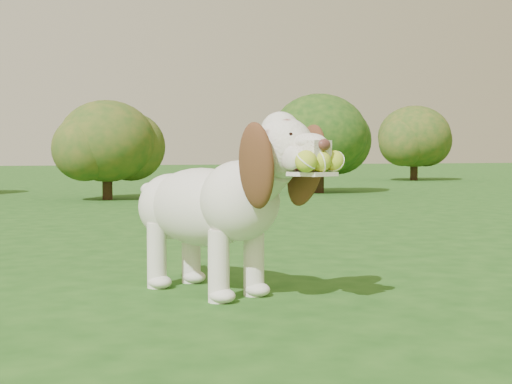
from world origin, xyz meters
name	(u,v)px	position (x,y,z in m)	size (l,w,h in m)	color
ground	(160,288)	(0.00, 0.00, 0.00)	(80.00, 80.00, 0.00)	#1B4914
dog	(218,200)	(0.20, -0.26, 0.43)	(0.70, 1.22, 0.81)	white
shrub_h	(414,136)	(9.66, 11.37, 1.09)	(1.78, 1.78, 1.85)	#382314
shrub_d	(319,135)	(4.73, 7.16, 0.97)	(1.59, 1.59, 1.64)	#382314
shrub_c	(107,141)	(1.13, 6.76, 0.82)	(1.35, 1.35, 1.40)	#382314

